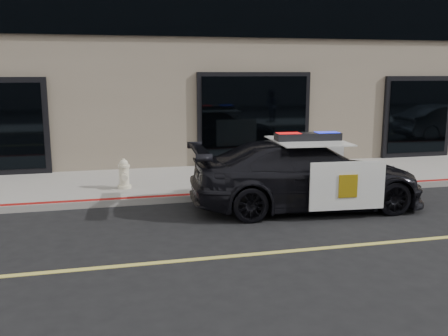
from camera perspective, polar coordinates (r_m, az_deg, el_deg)
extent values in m
plane|color=black|center=(9.47, 21.91, -7.59)|extent=(120.00, 120.00, 0.00)
cube|color=gray|center=(13.90, 9.40, -0.86)|extent=(60.00, 3.50, 0.15)
imported|color=black|center=(10.77, 9.42, -0.78)|extent=(2.72, 5.26, 1.44)
cube|color=white|center=(10.01, 13.94, -2.00)|extent=(1.54, 0.14, 0.96)
cube|color=white|center=(11.89, 10.01, 0.19)|extent=(1.54, 0.14, 0.96)
cube|color=white|center=(10.65, 9.55, 3.09)|extent=(1.56, 1.83, 0.02)
cube|color=gold|center=(9.98, 14.01, -2.03)|extent=(0.38, 0.04, 0.46)
cube|color=black|center=(10.64, 9.56, 3.54)|extent=(1.40, 0.46, 0.17)
cube|color=red|center=(10.50, 7.39, 3.57)|extent=(0.50, 0.35, 0.16)
cube|color=#0C19CC|center=(10.78, 11.68, 3.62)|extent=(0.50, 0.35, 0.16)
cylinder|color=beige|center=(12.15, -11.29, -2.10)|extent=(0.32, 0.32, 0.07)
cylinder|color=beige|center=(12.09, -11.34, -0.90)|extent=(0.23, 0.23, 0.45)
cylinder|color=beige|center=(12.04, -11.38, 0.23)|extent=(0.28, 0.28, 0.05)
sphere|color=beige|center=(12.04, -11.39, 0.48)|extent=(0.21, 0.21, 0.21)
cylinder|color=beige|center=(12.02, -11.41, 0.90)|extent=(0.06, 0.06, 0.06)
cylinder|color=beige|center=(12.23, -11.38, -0.47)|extent=(0.12, 0.11, 0.12)
cylinder|color=beige|center=(11.93, -11.32, -0.75)|extent=(0.12, 0.11, 0.12)
cylinder|color=beige|center=(11.92, -11.30, -1.07)|extent=(0.15, 0.13, 0.15)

